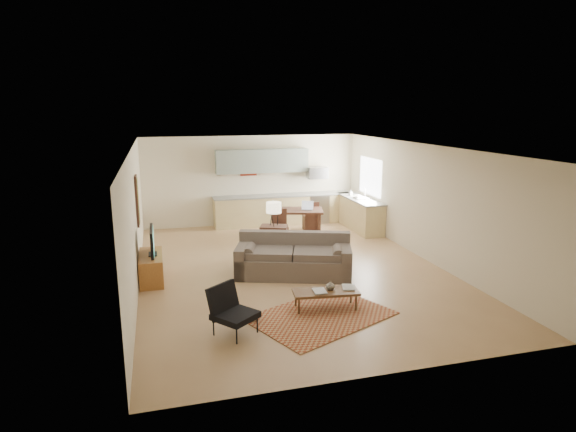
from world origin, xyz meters
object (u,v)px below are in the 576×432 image
object	(u,v)px
dining_table	(296,223)
coffee_table	(326,300)
armchair	(235,311)
sofa	(294,256)
tv_credenza	(151,268)
console_table	(274,241)

from	to	relation	value
dining_table	coffee_table	bearing A→B (deg)	-85.22
coffee_table	armchair	bearing A→B (deg)	-155.85
sofa	tv_credenza	xyz separation A→B (m)	(-2.93, 0.49, -0.16)
armchair	console_table	xyz separation A→B (m)	(1.57, 3.88, -0.02)
coffee_table	dining_table	xyz separation A→B (m)	(0.91, 5.01, 0.20)
dining_table	sofa	bearing A→B (deg)	-92.04
sofa	console_table	xyz separation A→B (m)	(-0.07, 1.50, -0.07)
armchair	dining_table	world-z (taller)	armchair
tv_credenza	console_table	bearing A→B (deg)	19.56
coffee_table	console_table	size ratio (longest dim) A/B	1.57
armchair	dining_table	distance (m)	6.13
console_table	dining_table	distance (m)	1.95
tv_credenza	dining_table	xyz separation A→B (m)	(3.90, 2.67, 0.09)
sofa	tv_credenza	distance (m)	2.98
tv_credenza	console_table	world-z (taller)	console_table
sofa	coffee_table	bearing A→B (deg)	-69.22
sofa	armchair	world-z (taller)	sofa
console_table	dining_table	size ratio (longest dim) A/B	0.51
sofa	dining_table	xyz separation A→B (m)	(0.97, 3.16, -0.07)
coffee_table	armchair	distance (m)	1.80
armchair	tv_credenza	size ratio (longest dim) A/B	0.64
console_table	dining_table	world-z (taller)	same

